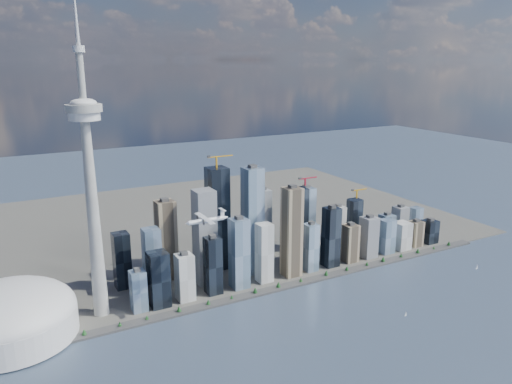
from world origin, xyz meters
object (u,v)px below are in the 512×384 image
sailboat_west (406,314)px  sailboat_east (477,267)px  dome_stadium (10,316)px  needle_tower (90,183)px  airplane (207,220)px

sailboat_west → sailboat_east: (279.10, 76.29, 0.56)m
dome_stadium → sailboat_east: 896.36m
sailboat_west → needle_tower: bearing=127.1°
needle_tower → airplane: (162.01, -92.36, -61.48)m
needle_tower → dome_stadium: needle_tower is taller
needle_tower → sailboat_east: (739.98, -176.67, -232.57)m
airplane → dome_stadium: bearing=164.9°
needle_tower → sailboat_west: needle_tower is taller
needle_tower → dome_stadium: bearing=-175.9°
dome_stadium → needle_tower: bearing=4.1°
sailboat_west → sailboat_east: 289.34m
needle_tower → sailboat_east: size_ratio=54.07×
needle_tower → sailboat_east: bearing=-13.4°
dome_stadium → sailboat_west: dome_stadium is taller
sailboat_east → needle_tower: bearing=151.0°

